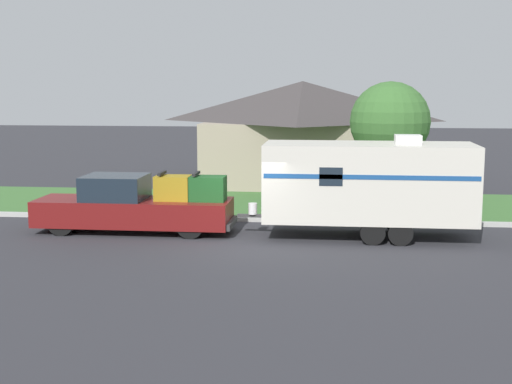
{
  "coord_description": "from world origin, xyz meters",
  "views": [
    {
      "loc": [
        2.69,
        -20.97,
        4.83
      ],
      "look_at": [
        0.2,
        1.5,
        1.4
      ],
      "focal_mm": 50.0,
      "sensor_mm": 36.0,
      "label": 1
    }
  ],
  "objects": [
    {
      "name": "travel_trailer",
      "position": [
        3.78,
        1.5,
        1.77
      ],
      "size": [
        7.45,
        2.43,
        3.27
      ],
      "color": "black",
      "rests_on": "ground_plane"
    },
    {
      "name": "mailbox",
      "position": [
        1.96,
        4.42,
        1.04
      ],
      "size": [
        0.48,
        0.2,
        1.35
      ],
      "color": "brown",
      "rests_on": "ground_plane"
    },
    {
      "name": "house_across_street",
      "position": [
        1.1,
        14.25,
        2.58
      ],
      "size": [
        9.83,
        8.1,
        4.98
      ],
      "color": "gray",
      "rests_on": "ground_plane"
    },
    {
      "name": "pickup_truck",
      "position": [
        -3.77,
        1.5,
        0.88
      ],
      "size": [
        6.52,
        1.93,
        2.01
      ],
      "color": "black",
      "rests_on": "ground_plane"
    },
    {
      "name": "lawn_strip",
      "position": [
        0.0,
        7.4,
        0.01
      ],
      "size": [
        80.0,
        7.0,
        0.03
      ],
      "color": "#3D6B33",
      "rests_on": "ground_plane"
    },
    {
      "name": "ground_plane",
      "position": [
        0.0,
        0.0,
        0.0
      ],
      "size": [
        120.0,
        120.0,
        0.0
      ],
      "primitive_type": "plane",
      "color": "#2D2D33"
    },
    {
      "name": "curb_strip",
      "position": [
        0.0,
        3.75,
        0.07
      ],
      "size": [
        80.0,
        0.3,
        0.14
      ],
      "color": "#ADADA8",
      "rests_on": "ground_plane"
    },
    {
      "name": "tree_in_yard",
      "position": [
        4.83,
        7.31,
        3.37
      ],
      "size": [
        3.13,
        3.13,
        4.94
      ],
      "color": "brown",
      "rests_on": "ground_plane"
    }
  ]
}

